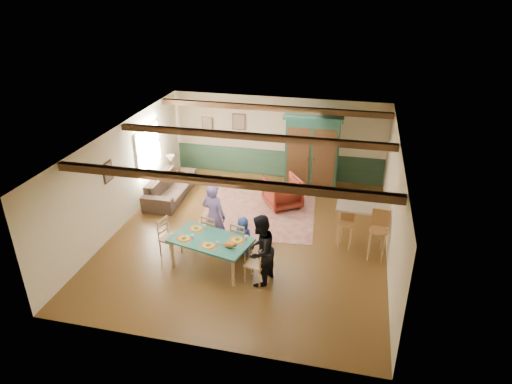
% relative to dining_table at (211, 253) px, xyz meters
% --- Properties ---
extents(floor, '(8.00, 8.00, 0.00)m').
position_rel_dining_table_xyz_m(floor, '(0.52, 1.55, -0.38)').
color(floor, '#4F3316').
rests_on(floor, ground).
extents(wall_back, '(7.00, 0.02, 2.70)m').
position_rel_dining_table_xyz_m(wall_back, '(0.52, 5.55, 0.97)').
color(wall_back, beige).
rests_on(wall_back, floor).
extents(wall_left, '(0.02, 8.00, 2.70)m').
position_rel_dining_table_xyz_m(wall_left, '(-2.98, 1.55, 0.97)').
color(wall_left, beige).
rests_on(wall_left, floor).
extents(wall_right, '(0.02, 8.00, 2.70)m').
position_rel_dining_table_xyz_m(wall_right, '(4.02, 1.55, 0.97)').
color(wall_right, beige).
rests_on(wall_right, floor).
extents(ceiling, '(7.00, 8.00, 0.02)m').
position_rel_dining_table_xyz_m(ceiling, '(0.52, 1.55, 2.32)').
color(ceiling, white).
rests_on(ceiling, wall_back).
extents(wainscot_back, '(6.95, 0.03, 0.90)m').
position_rel_dining_table_xyz_m(wainscot_back, '(0.52, 5.53, 0.07)').
color(wainscot_back, '#213D2B').
rests_on(wainscot_back, floor).
extents(ceiling_beam_front, '(6.95, 0.16, 0.16)m').
position_rel_dining_table_xyz_m(ceiling_beam_front, '(0.52, -0.75, 2.23)').
color(ceiling_beam_front, '#321E0E').
rests_on(ceiling_beam_front, ceiling).
extents(ceiling_beam_mid, '(6.95, 0.16, 0.16)m').
position_rel_dining_table_xyz_m(ceiling_beam_mid, '(0.52, 1.95, 2.23)').
color(ceiling_beam_mid, '#321E0E').
rests_on(ceiling_beam_mid, ceiling).
extents(ceiling_beam_back, '(6.95, 0.16, 0.16)m').
position_rel_dining_table_xyz_m(ceiling_beam_back, '(0.52, 4.55, 2.23)').
color(ceiling_beam_back, '#321E0E').
rests_on(ceiling_beam_back, ceiling).
extents(window_left, '(0.06, 1.60, 1.30)m').
position_rel_dining_table_xyz_m(window_left, '(-2.95, 3.25, 1.17)').
color(window_left, white).
rests_on(window_left, wall_left).
extents(picture_left_wall, '(0.04, 0.42, 0.52)m').
position_rel_dining_table_xyz_m(picture_left_wall, '(-2.95, 0.95, 1.37)').
color(picture_left_wall, gray).
rests_on(picture_left_wall, wall_left).
extents(picture_back_a, '(0.45, 0.04, 0.55)m').
position_rel_dining_table_xyz_m(picture_back_a, '(-0.78, 5.52, 1.42)').
color(picture_back_a, gray).
rests_on(picture_back_a, wall_back).
extents(picture_back_b, '(0.38, 0.04, 0.48)m').
position_rel_dining_table_xyz_m(picture_back_b, '(-1.88, 5.52, 1.27)').
color(picture_back_b, gray).
rests_on(picture_back_b, wall_back).
extents(dining_table, '(2.01, 1.41, 0.76)m').
position_rel_dining_table_xyz_m(dining_table, '(0.00, 0.00, 0.00)').
color(dining_table, '#226C5B').
rests_on(dining_table, floor).
extents(dining_chair_far_left, '(0.52, 0.53, 0.96)m').
position_rel_dining_table_xyz_m(dining_chair_far_left, '(-0.22, 0.80, 0.10)').
color(dining_chair_far_left, tan).
rests_on(dining_chair_far_left, floor).
extents(dining_chair_far_right, '(0.52, 0.53, 0.96)m').
position_rel_dining_table_xyz_m(dining_chair_far_right, '(0.57, 0.61, 0.10)').
color(dining_chair_far_right, tan).
rests_on(dining_chair_far_right, floor).
extents(dining_chair_end_left, '(0.53, 0.52, 0.96)m').
position_rel_dining_table_xyz_m(dining_chair_end_left, '(-1.13, 0.28, 0.10)').
color(dining_chair_end_left, tan).
rests_on(dining_chair_end_left, floor).
extents(dining_chair_end_right, '(0.53, 0.52, 0.96)m').
position_rel_dining_table_xyz_m(dining_chair_end_right, '(1.13, -0.28, 0.10)').
color(dining_chair_end_right, tan).
rests_on(dining_chair_end_right, floor).
extents(person_man, '(0.72, 0.56, 1.74)m').
position_rel_dining_table_xyz_m(person_man, '(-0.20, 0.88, 0.49)').
color(person_man, '#7B62A9').
rests_on(person_man, floor).
extents(person_woman, '(0.81, 0.94, 1.67)m').
position_rel_dining_table_xyz_m(person_woman, '(1.23, -0.30, 0.45)').
color(person_woman, black).
rests_on(person_woman, floor).
extents(person_child, '(0.56, 0.43, 1.01)m').
position_rel_dining_table_xyz_m(person_child, '(0.58, 0.69, 0.13)').
color(person_child, '#254597').
rests_on(person_child, floor).
extents(cat, '(0.39, 0.22, 0.18)m').
position_rel_dining_table_xyz_m(cat, '(0.51, -0.23, 0.47)').
color(cat, orange).
rests_on(cat, dining_table).
extents(place_setting_near_left, '(0.46, 0.39, 0.11)m').
position_rel_dining_table_xyz_m(place_setting_near_left, '(-0.60, -0.11, 0.43)').
color(place_setting_near_left, yellow).
rests_on(place_setting_near_left, dining_table).
extents(place_setting_near_center, '(0.46, 0.39, 0.11)m').
position_rel_dining_table_xyz_m(place_setting_near_center, '(0.04, -0.27, 0.43)').
color(place_setting_near_center, yellow).
rests_on(place_setting_near_center, dining_table).
extents(place_setting_far_left, '(0.46, 0.39, 0.11)m').
position_rel_dining_table_xyz_m(place_setting_far_left, '(-0.48, 0.38, 0.43)').
color(place_setting_far_left, yellow).
rests_on(place_setting_far_left, dining_table).
extents(place_setting_far_right, '(0.46, 0.39, 0.11)m').
position_rel_dining_table_xyz_m(place_setting_far_right, '(0.60, 0.11, 0.43)').
color(place_setting_far_right, yellow).
rests_on(place_setting_far_right, dining_table).
extents(area_rug, '(3.46, 4.00, 0.01)m').
position_rel_dining_table_xyz_m(area_rug, '(0.47, 3.18, -0.37)').
color(area_rug, '#C5AB8E').
rests_on(area_rug, floor).
extents(armoire, '(1.75, 0.71, 2.46)m').
position_rel_dining_table_xyz_m(armoire, '(1.75, 4.65, 0.85)').
color(armoire, '#153528').
rests_on(armoire, floor).
extents(armchair, '(1.33, 1.34, 0.89)m').
position_rel_dining_table_xyz_m(armchair, '(1.07, 3.43, 0.07)').
color(armchair, '#4D140F').
rests_on(armchair, floor).
extents(sofa, '(0.97, 2.38, 0.69)m').
position_rel_dining_table_xyz_m(sofa, '(-2.36, 3.23, -0.03)').
color(sofa, '#3A2D24').
rests_on(sofa, floor).
extents(end_table, '(0.45, 0.45, 0.53)m').
position_rel_dining_table_xyz_m(end_table, '(-2.65, 4.07, -0.11)').
color(end_table, '#321E0E').
rests_on(end_table, floor).
extents(table_lamp, '(0.29, 0.29, 0.49)m').
position_rel_dining_table_xyz_m(table_lamp, '(-2.65, 4.07, 0.40)').
color(table_lamp, beige).
rests_on(table_lamp, end_table).
extents(counter_table, '(1.28, 0.78, 1.05)m').
position_rel_dining_table_xyz_m(counter_table, '(3.34, 1.88, 0.15)').
color(counter_table, '#C2AF97').
rests_on(counter_table, floor).
extents(bar_stool_left, '(0.40, 0.44, 1.02)m').
position_rel_dining_table_xyz_m(bar_stool_left, '(2.98, 1.60, 0.13)').
color(bar_stool_left, '#A06E3E').
rests_on(bar_stool_left, floor).
extents(bar_stool_right, '(0.50, 0.53, 1.24)m').
position_rel_dining_table_xyz_m(bar_stool_right, '(3.74, 1.24, 0.24)').
color(bar_stool_right, '#A06E3E').
rests_on(bar_stool_right, floor).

